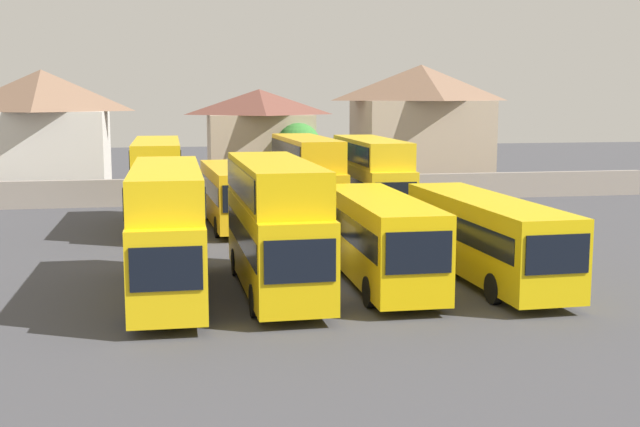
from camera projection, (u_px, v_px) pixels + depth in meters
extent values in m
plane|color=#424247|center=(275.00, 219.00, 48.54)|extent=(140.00, 140.00, 0.00)
cube|color=gray|center=(262.00, 190.00, 55.37)|extent=(56.00, 0.50, 1.80)
cube|color=yellow|center=(168.00, 248.00, 29.32)|extent=(2.46, 10.62, 2.97)
cube|color=black|center=(166.00, 269.00, 24.07)|extent=(2.15, 0.08, 1.34)
cube|color=black|center=(167.00, 238.00, 29.26)|extent=(2.50, 9.77, 0.94)
cube|color=yellow|center=(166.00, 186.00, 29.26)|extent=(2.41, 10.09, 1.43)
cube|color=black|center=(166.00, 186.00, 29.26)|extent=(2.50, 9.56, 1.00)
cylinder|color=black|center=(203.00, 304.00, 26.49)|extent=(0.30, 1.10, 1.10)
cylinder|color=black|center=(132.00, 307.00, 26.10)|extent=(0.30, 1.10, 1.10)
cylinder|color=black|center=(197.00, 264.00, 32.91)|extent=(0.30, 1.10, 1.10)
cylinder|color=black|center=(140.00, 266.00, 32.51)|extent=(0.30, 1.10, 1.10)
cube|color=#E4B70D|center=(276.00, 243.00, 30.14)|extent=(2.78, 10.42, 3.02)
cube|color=black|center=(300.00, 261.00, 25.04)|extent=(2.26, 0.13, 1.36)
cube|color=black|center=(276.00, 233.00, 30.09)|extent=(2.80, 9.59, 0.95)
cube|color=#E4B70D|center=(274.00, 181.00, 30.07)|extent=(2.72, 9.90, 1.52)
cube|color=black|center=(274.00, 181.00, 30.07)|extent=(2.80, 9.39, 1.07)
cylinder|color=black|center=(324.00, 297.00, 27.45)|extent=(0.32, 1.11, 1.10)
cylinder|color=black|center=(255.00, 300.00, 26.98)|extent=(0.32, 1.11, 1.10)
cylinder|color=black|center=(293.00, 260.00, 33.68)|extent=(0.32, 1.11, 1.10)
cylinder|color=black|center=(236.00, 262.00, 33.22)|extent=(0.32, 1.11, 1.10)
cube|color=yellow|center=(380.00, 237.00, 31.21)|extent=(2.57, 10.12, 3.08)
cube|color=black|center=(419.00, 253.00, 26.22)|extent=(2.21, 0.09, 1.39)
cube|color=black|center=(380.00, 228.00, 31.16)|extent=(2.61, 9.31, 0.97)
cylinder|color=black|center=(434.00, 289.00, 28.55)|extent=(0.31, 1.10, 1.10)
cylinder|color=black|center=(370.00, 292.00, 28.16)|extent=(0.31, 1.10, 1.10)
cylinder|color=black|center=(388.00, 255.00, 34.66)|extent=(0.31, 1.10, 1.10)
cylinder|color=black|center=(335.00, 257.00, 34.26)|extent=(0.31, 1.10, 1.10)
cube|color=#E1BA0E|center=(485.00, 235.00, 32.20)|extent=(2.90, 11.75, 2.92)
cube|color=black|center=(558.00, 254.00, 26.47)|extent=(2.25, 0.15, 1.31)
cube|color=black|center=(485.00, 226.00, 32.15)|extent=(2.91, 10.82, 0.92)
cylinder|color=black|center=(555.00, 285.00, 29.11)|extent=(0.33, 1.11, 1.10)
cylinder|color=black|center=(494.00, 289.00, 28.63)|extent=(0.33, 1.11, 1.10)
cylinder|color=black|center=(476.00, 249.00, 36.12)|extent=(0.33, 1.11, 1.10)
cylinder|color=black|center=(425.00, 251.00, 35.64)|extent=(0.33, 1.11, 1.10)
cube|color=yellow|center=(158.00, 195.00, 44.58)|extent=(2.51, 10.87, 3.01)
cube|color=black|center=(156.00, 201.00, 39.23)|extent=(2.18, 0.09, 1.35)
cube|color=black|center=(158.00, 189.00, 44.53)|extent=(2.55, 10.01, 0.95)
cube|color=yellow|center=(157.00, 154.00, 44.52)|extent=(2.46, 10.33, 1.50)
cube|color=black|center=(157.00, 154.00, 44.52)|extent=(2.55, 9.79, 1.05)
cylinder|color=black|center=(180.00, 228.00, 41.70)|extent=(0.30, 1.10, 1.10)
cylinder|color=black|center=(135.00, 229.00, 41.29)|extent=(0.30, 1.10, 1.10)
cylinder|color=black|center=(179.00, 210.00, 48.26)|extent=(0.30, 1.10, 1.10)
cylinder|color=black|center=(140.00, 211.00, 47.85)|extent=(0.30, 1.10, 1.10)
cube|color=yellow|center=(231.00, 194.00, 45.15)|extent=(3.03, 10.25, 3.03)
cube|color=black|center=(244.00, 199.00, 40.20)|extent=(2.18, 0.20, 1.36)
cube|color=black|center=(231.00, 187.00, 45.10)|extent=(3.03, 9.44, 0.96)
cylinder|color=black|center=(261.00, 225.00, 42.58)|extent=(0.36, 1.12, 1.10)
cylinder|color=black|center=(218.00, 227.00, 42.06)|extent=(0.36, 1.12, 1.10)
cylinder|color=black|center=(244.00, 209.00, 48.62)|extent=(0.36, 1.12, 1.10)
cylinder|color=black|center=(206.00, 210.00, 48.10)|extent=(0.36, 1.12, 1.10)
cube|color=gold|center=(307.00, 193.00, 45.96)|extent=(2.77, 10.35, 2.94)
cube|color=black|center=(327.00, 198.00, 40.92)|extent=(2.14, 0.15, 1.32)
cube|color=black|center=(307.00, 187.00, 45.91)|extent=(2.78, 9.53, 0.93)
cube|color=gold|center=(306.00, 152.00, 45.88)|extent=(2.70, 9.83, 1.65)
cube|color=black|center=(306.00, 152.00, 45.88)|extent=(2.77, 9.32, 1.16)
cylinder|color=black|center=(339.00, 223.00, 43.30)|extent=(0.34, 1.11, 1.10)
cylinder|color=black|center=(298.00, 225.00, 42.83)|extent=(0.34, 1.11, 1.10)
cylinder|color=black|center=(315.00, 207.00, 49.46)|extent=(0.34, 1.11, 1.10)
cylinder|color=black|center=(279.00, 208.00, 48.99)|extent=(0.34, 1.11, 1.10)
cube|color=yellow|center=(372.00, 191.00, 46.61)|extent=(2.51, 10.35, 3.02)
cube|color=black|center=(396.00, 195.00, 41.49)|extent=(2.19, 0.08, 1.36)
cube|color=black|center=(372.00, 185.00, 46.55)|extent=(2.55, 9.53, 0.95)
cube|color=yellow|center=(371.00, 151.00, 46.53)|extent=(2.46, 9.84, 1.46)
cube|color=black|center=(371.00, 151.00, 46.53)|extent=(2.55, 9.32, 1.02)
cylinder|color=black|center=(406.00, 221.00, 43.87)|extent=(0.30, 1.10, 1.10)
cylinder|color=black|center=(365.00, 223.00, 43.47)|extent=(0.30, 1.10, 1.10)
cylinder|color=black|center=(377.00, 206.00, 50.12)|extent=(0.30, 1.10, 1.10)
cylinder|color=black|center=(341.00, 207.00, 49.72)|extent=(0.30, 1.10, 1.10)
cube|color=silver|center=(45.00, 154.00, 58.31)|extent=(8.73, 6.94, 6.18)
pyramid|color=brown|center=(42.00, 90.00, 57.65)|extent=(9.17, 7.29, 2.93)
cube|color=tan|center=(260.00, 154.00, 61.02)|extent=(7.54, 6.29, 5.88)
pyramid|color=brown|center=(259.00, 102.00, 60.47)|extent=(7.91, 6.60, 1.87)
cube|color=tan|center=(420.00, 144.00, 64.55)|extent=(9.79, 7.76, 6.88)
pyramid|color=brown|center=(421.00, 83.00, 63.86)|extent=(10.28, 8.15, 2.79)
cylinder|color=brown|center=(299.00, 180.00, 58.25)|extent=(0.46, 0.46, 2.63)
sphere|color=#387F33|center=(299.00, 145.00, 57.90)|extent=(3.21, 3.21, 3.21)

